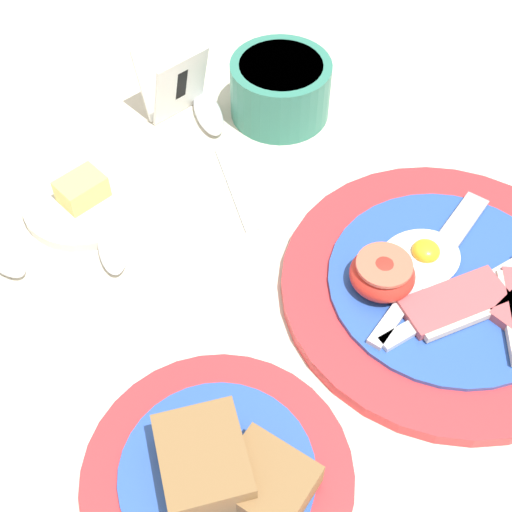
# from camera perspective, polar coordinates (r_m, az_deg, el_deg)

# --- Properties ---
(ground_plane) EXTENTS (3.00, 3.00, 0.00)m
(ground_plane) POSITION_cam_1_polar(r_m,az_deg,el_deg) (0.56, 8.07, -7.54)
(ground_plane) COLOR beige
(breakfast_plate) EXTENTS (0.27, 0.27, 0.04)m
(breakfast_plate) POSITION_cam_1_polar(r_m,az_deg,el_deg) (0.59, 14.90, -2.40)
(breakfast_plate) COLOR red
(breakfast_plate) RESTS_ON ground_plane
(bread_plate) EXTENTS (0.18, 0.18, 0.05)m
(bread_plate) POSITION_cam_1_polar(r_m,az_deg,el_deg) (0.49, -2.92, -17.05)
(bread_plate) COLOR red
(bread_plate) RESTS_ON ground_plane
(sugar_cup) EXTENTS (0.10, 0.10, 0.06)m
(sugar_cup) POSITION_cam_1_polar(r_m,az_deg,el_deg) (0.72, 1.96, 13.33)
(sugar_cup) COLOR #337F6B
(sugar_cup) RESTS_ON ground_plane
(butter_dish) EXTENTS (0.11, 0.11, 0.03)m
(butter_dish) POSITION_cam_1_polar(r_m,az_deg,el_deg) (0.66, -13.56, 4.43)
(butter_dish) COLOR silver
(butter_dish) RESTS_ON ground_plane
(number_card) EXTENTS (0.07, 0.05, 0.07)m
(number_card) POSITION_cam_1_polar(r_m,az_deg,el_deg) (0.72, -6.66, 13.74)
(number_card) COLOR white
(number_card) RESTS_ON ground_plane
(teaspoon_by_saucer) EXTENTS (0.07, 0.19, 0.01)m
(teaspoon_by_saucer) POSITION_cam_1_polar(r_m,az_deg,el_deg) (0.71, -3.29, 9.96)
(teaspoon_by_saucer) COLOR silver
(teaspoon_by_saucer) RESTS_ON ground_plane
(teaspoon_near_cup) EXTENTS (0.09, 0.19, 0.01)m
(teaspoon_near_cup) POSITION_cam_1_polar(r_m,az_deg,el_deg) (0.60, -11.16, -0.98)
(teaspoon_near_cup) COLOR silver
(teaspoon_near_cup) RESTS_ON ground_plane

